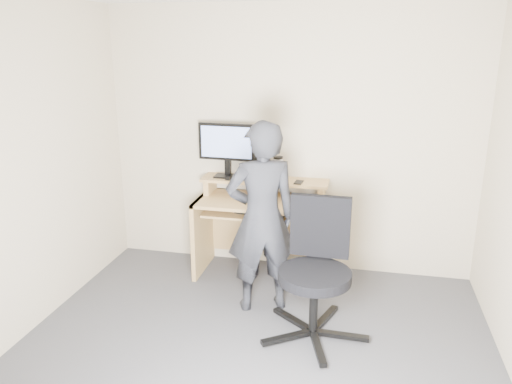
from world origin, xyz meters
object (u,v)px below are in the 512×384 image
at_px(office_chair, 316,265).
at_px(monitor, 227,145).
at_px(desk, 263,218).
at_px(person, 262,218).

bearing_deg(office_chair, monitor, 135.11).
xyz_separation_m(monitor, office_chair, (0.97, -1.03, -0.66)).
bearing_deg(monitor, office_chair, -44.25).
bearing_deg(desk, person, -79.33).
bearing_deg(office_chair, desk, 124.03).
relative_size(desk, person, 0.76).
xyz_separation_m(office_chair, person, (-0.48, 0.28, 0.23)).
bearing_deg(person, desk, -102.74).
bearing_deg(person, monitor, -79.89).
relative_size(monitor, office_chair, 0.53).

